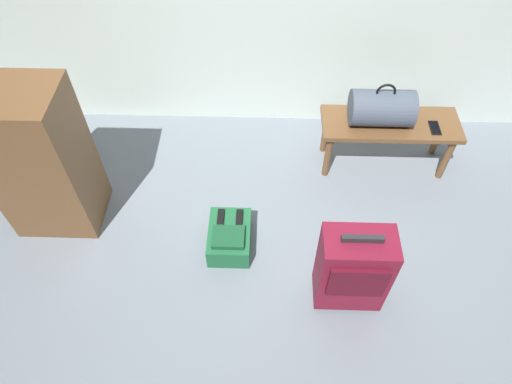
# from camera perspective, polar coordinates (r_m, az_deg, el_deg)

# --- Properties ---
(ground_plane) EXTENTS (6.60, 6.60, 0.00)m
(ground_plane) POSITION_cam_1_polar(r_m,az_deg,el_deg) (3.08, 3.09, -10.55)
(ground_plane) COLOR slate
(bench) EXTENTS (1.00, 0.36, 0.43)m
(bench) POSITION_cam_1_polar(r_m,az_deg,el_deg) (3.56, 16.13, 7.48)
(bench) COLOR brown
(bench) RESTS_ON ground
(duffel_bag_slate) EXTENTS (0.44, 0.26, 0.34)m
(duffel_bag_slate) POSITION_cam_1_polar(r_m,az_deg,el_deg) (3.40, 15.26, 9.99)
(duffel_bag_slate) COLOR #475160
(duffel_bag_slate) RESTS_ON bench
(cell_phone) EXTENTS (0.07, 0.14, 0.01)m
(cell_phone) POSITION_cam_1_polar(r_m,az_deg,el_deg) (3.56, 21.22, 7.40)
(cell_phone) COLOR black
(cell_phone) RESTS_ON bench
(suitcase_upright_burgundy) EXTENTS (0.41, 0.26, 0.69)m
(suitcase_upright_burgundy) POSITION_cam_1_polar(r_m,az_deg,el_deg) (2.77, 11.89, -9.32)
(suitcase_upright_burgundy) COLOR maroon
(suitcase_upright_burgundy) RESTS_ON ground
(backpack_green) EXTENTS (0.28, 0.38, 0.21)m
(backpack_green) POSITION_cam_1_polar(r_m,az_deg,el_deg) (3.14, -3.28, -5.57)
(backpack_green) COLOR #1E6038
(backpack_green) RESTS_ON ground
(side_cabinet) EXTENTS (0.56, 0.44, 1.10)m
(side_cabinet) POSITION_cam_1_polar(r_m,az_deg,el_deg) (3.25, -25.12, 3.47)
(side_cabinet) COLOR brown
(side_cabinet) RESTS_ON ground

